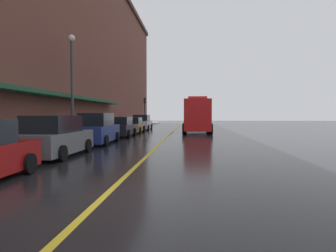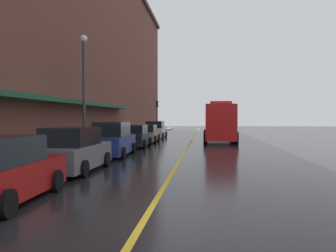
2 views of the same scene
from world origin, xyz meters
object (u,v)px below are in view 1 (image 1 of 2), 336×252
parked_car_1 (55,137)px  parking_meter_0 (59,128)px  parked_car_3 (121,127)px  parking_meter_1 (123,122)px  fire_truck (197,116)px  traffic_light_near (145,106)px  parked_car_2 (98,130)px  street_lamp_left (72,76)px  parked_car_4 (133,126)px  parked_car_5 (142,123)px

parked_car_1 → parking_meter_0: parked_car_1 is taller
parked_car_3 → parking_meter_0: 8.43m
parked_car_1 → parking_meter_1: (-1.36, 18.78, 0.23)m
fire_truck → traffic_light_near: bearing=-153.7°
parked_car_2 → street_lamp_left: (-2.05, 1.08, 3.51)m
parked_car_4 → fire_truck: size_ratio=0.58×
parking_meter_0 → street_lamp_left: size_ratio=0.19×
street_lamp_left → parked_car_2: bearing=-27.8°
parked_car_3 → parking_meter_0: parked_car_3 is taller
parking_meter_1 → traffic_light_near: 15.06m
parked_car_4 → fire_truck: fire_truck is taller
parked_car_1 → parked_car_5: (0.04, 22.95, 0.00)m
parking_meter_0 → fire_truck: bearing=61.3°
traffic_light_near → parked_car_3: bearing=-86.3°
parked_car_4 → traffic_light_near: (-1.43, 16.94, 2.43)m
traffic_light_near → parked_car_4: bearing=-85.2°
parked_car_1 → parked_car_3: (0.14, 11.63, -0.06)m
parked_car_2 → parked_car_4: bearing=-1.9°
parked_car_4 → street_lamp_left: 10.84m
parked_car_3 → parked_car_5: size_ratio=0.94×
parked_car_2 → parked_car_3: parked_car_2 is taller
parked_car_4 → parking_meter_0: (-1.49, -13.41, 0.33)m
parked_car_5 → parked_car_3: bearing=-179.6°
street_lamp_left → parked_car_1: bearing=-73.9°
parked_car_2 → fire_truck: size_ratio=0.63×
parked_car_2 → parked_car_4: parked_car_2 is taller
parked_car_1 → parked_car_2: 5.69m
parked_car_1 → street_lamp_left: 7.90m
parked_car_5 → street_lamp_left: size_ratio=0.66×
fire_truck → street_lamp_left: bearing=-37.5°
parked_car_5 → street_lamp_left: street_lamp_left is taller
parked_car_1 → parked_car_5: 22.95m
parked_car_5 → parking_meter_0: (-1.40, -19.60, 0.22)m
parked_car_3 → fire_truck: 8.89m
traffic_light_near → parked_car_2: bearing=-87.2°
parked_car_1 → parking_meter_0: size_ratio=3.48×
parked_car_4 → street_lamp_left: bearing=166.6°
parked_car_1 → parked_car_2: bearing=-0.8°
parked_car_5 → street_lamp_left: bearing=172.9°
parked_car_4 → parked_car_5: bearing=-0.7°
parked_car_3 → traffic_light_near: 22.24m
parked_car_5 → parking_meter_1: (-1.40, -4.16, 0.22)m
parked_car_2 → traffic_light_near: (-1.39, 28.01, 2.27)m
parking_meter_1 → parked_car_5: bearing=71.4°
parked_car_1 → street_lamp_left: size_ratio=0.67×
parked_car_2 → parked_car_3: bearing=-2.2°
parking_meter_1 → street_lamp_left: street_lamp_left is taller
parking_meter_0 → parked_car_2: bearing=58.2°
street_lamp_left → traffic_light_near: (0.66, 26.93, -1.24)m
parked_car_4 → parking_meter_1: bearing=34.7°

